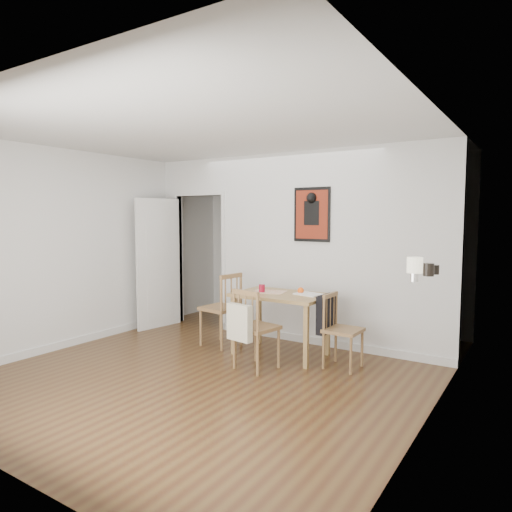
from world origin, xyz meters
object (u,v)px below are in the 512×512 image
Objects in this scene: chair_left at (221,309)px; notebook at (309,294)px; red_glass at (262,288)px; dining_table at (281,301)px; ceramic_jar_a at (429,270)px; ceramic_jar_b at (435,270)px; orange_fruit at (301,290)px; fireplace at (430,335)px; mantel_lamp at (415,267)px; chair_right at (342,330)px; chair_front at (256,328)px; bookshelf at (245,266)px.

chair_left reaches higher than notebook.
notebook is at bearing 15.09° from red_glass.
dining_table is 1.93m from ceramic_jar_a.
red_glass is 0.31× the size of notebook.
orange_fruit is at bearing 169.12° from ceramic_jar_b.
fireplace is 12.59× the size of red_glass.
ceramic_jar_b is (0.05, 0.62, -0.09)m from mantel_lamp.
chair_left is 0.72m from red_glass.
ceramic_jar_b is (1.02, -0.14, 0.76)m from chair_right.
chair_front is 10.13× the size of ceramic_jar_b.
ceramic_jar_a is 1.33× the size of ceramic_jar_b.
fireplace is at bearing -19.30° from orange_fruit.
notebook is (0.31, 0.72, 0.31)m from chair_front.
chair_front is at bearing 173.74° from mantel_lamp.
notebook is (-1.54, 0.56, 0.16)m from fireplace.
ceramic_jar_b reaches higher than orange_fruit.
mantel_lamp is at bearing -92.53° from ceramic_jar_a.
chair_left is at bearing -65.53° from bookshelf.
notebook is (0.58, 0.16, -0.04)m from red_glass.
chair_front is at bearing -174.93° from fireplace.
ceramic_jar_a is (2.70, -0.29, 0.73)m from chair_left.
dining_table is 0.36m from notebook.
notebook is at bearing 17.83° from dining_table.
orange_fruit is (0.19, 0.74, 0.34)m from chair_front.
chair_right is 0.48× the size of bookshelf.
dining_table is 0.28m from orange_fruit.
chair_front is (-0.80, -0.57, 0.03)m from chair_right.
notebook is 1.80m from mantel_lamp.
ceramic_jar_a is (2.06, -0.31, 0.40)m from red_glass.
red_glass is at bearing 1.49° from chair_left.
chair_front is 9.31× the size of red_glass.
chair_left reaches higher than orange_fruit.
notebook is (1.22, 0.17, 0.29)m from chair_left.
mantel_lamp is at bearing -30.61° from orange_fruit.
red_glass is (1.44, -1.75, -0.05)m from bookshelf.
chair_front reaches higher than dining_table.
chair_right is 1.50m from mantel_lamp.
chair_left reaches higher than chair_right.
notebook is at bearing 162.52° from chair_right.
chair_left reaches higher than red_glass.
red_glass is at bearing 159.53° from mantel_lamp.
chair_right is at bearing -34.78° from bookshelf.
ceramic_jar_b is at bearing 13.31° from chair_front.
fireplace is (1.87, -0.45, -0.06)m from dining_table.
bookshelf is (-1.68, 1.70, 0.19)m from dining_table.
ceramic_jar_a is at bearing -6.18° from chair_left.
orange_fruit is at bearing 163.20° from ceramic_jar_a.
chair_front is at bearing -64.44° from red_glass.
chair_front is at bearing -171.77° from ceramic_jar_a.
orange_fruit is (1.10, 0.19, 0.32)m from chair_left.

